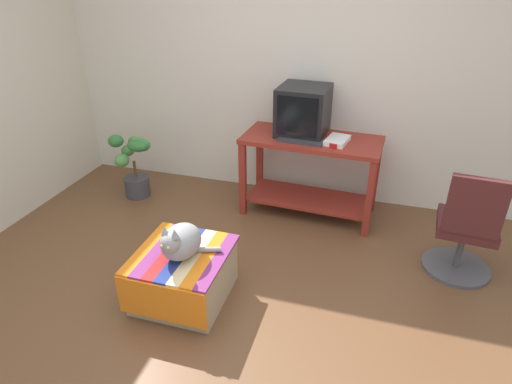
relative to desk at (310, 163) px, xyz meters
name	(u,v)px	position (x,y,z in m)	size (l,w,h in m)	color
ground_plane	(228,319)	(-0.25, -1.60, -0.52)	(14.00, 14.00, 0.00)	brown
back_wall	(298,66)	(-0.25, 0.45, 0.78)	(8.00, 0.10, 2.60)	silver
desk	(310,163)	(0.00, 0.00, 0.00)	(1.28, 0.63, 0.77)	maroon
tv_monitor	(303,111)	(-0.11, 0.09, 0.47)	(0.46, 0.48, 0.44)	black
keyboard	(301,141)	(-0.08, -0.12, 0.26)	(0.40, 0.15, 0.02)	#333338
book	(337,140)	(0.23, -0.05, 0.27)	(0.17, 0.26, 0.04)	white
ottoman_with_blanket	(183,275)	(-0.63, -1.47, -0.33)	(0.63, 0.68, 0.38)	tan
cat	(180,242)	(-0.61, -1.50, -0.01)	(0.39, 0.37, 0.30)	gray
potted_plant	(134,165)	(-1.77, -0.19, -0.16)	(0.46, 0.38, 0.66)	#3D3D42
office_chair	(466,232)	(1.30, -0.61, -0.13)	(0.52, 0.52, 0.89)	#4C4C51
stapler	(331,145)	(0.20, -0.17, 0.27)	(0.04, 0.11, 0.04)	#A31E1E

